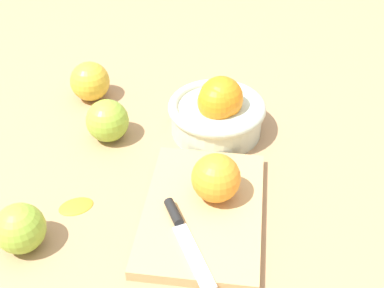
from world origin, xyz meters
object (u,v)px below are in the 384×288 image
apple_front_left_2 (90,81)px  apple_front_right (20,228)px  orange_on_board (216,178)px  cutting_board (203,211)px  apple_front_left (107,121)px  knife (182,230)px  bowl (217,111)px

apple_front_left_2 → apple_front_right: size_ratio=1.09×
orange_on_board → cutting_board: bearing=-45.8°
apple_front_left → apple_front_left_2: bearing=-164.7°
knife → apple_front_right: apple_front_right is taller
bowl → orange_on_board: 0.18m
bowl → apple_front_right: bearing=-53.0°
bowl → orange_on_board: bearing=-9.3°
bowl → apple_front_left_2: size_ratio=2.26×
apple_front_left → apple_front_right: apple_front_left is taller
apple_front_left → bowl: bearing=89.4°
bowl → apple_front_left: bearing=-90.6°
apple_front_left → apple_front_right: bearing=-25.9°
bowl → apple_front_left_2: (-0.13, -0.22, -0.01)m
knife → apple_front_left_2: size_ratio=2.07×
orange_on_board → apple_front_left: size_ratio=0.98×
orange_on_board → apple_front_left_2: (-0.31, -0.19, -0.02)m
orange_on_board → bowl: bearing=170.7°
orange_on_board → apple_front_left_2: bearing=-147.7°
bowl → apple_front_left: size_ratio=2.30×
orange_on_board → apple_front_left_2: 0.37m
orange_on_board → apple_front_right: size_ratio=1.04×
cutting_board → apple_front_left: (-0.20, -0.14, 0.03)m
knife → cutting_board: bearing=141.8°
cutting_board → apple_front_left: size_ratio=3.43×
bowl → apple_front_left_2: bearing=-120.5°
bowl → orange_on_board: bowl is taller
apple_front_right → apple_front_left_2: bearing=168.1°
cutting_board → apple_front_left_2: size_ratio=3.37×
cutting_board → knife: size_ratio=1.63×
cutting_board → apple_front_left: bearing=-145.2°
apple_front_left_2 → apple_front_right: (0.36, -0.08, -0.00)m
orange_on_board → knife: 0.09m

